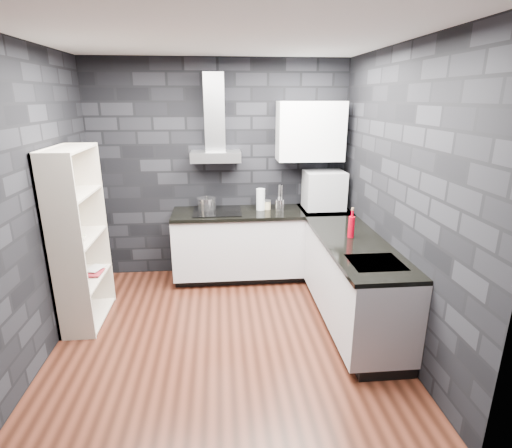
{
  "coord_description": "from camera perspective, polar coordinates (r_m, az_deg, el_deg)",
  "views": [
    {
      "loc": [
        -0.01,
        -3.44,
        2.24
      ],
      "look_at": [
        0.35,
        0.45,
        1.0
      ],
      "focal_mm": 28.0,
      "sensor_mm": 36.0,
      "label": 1
    }
  ],
  "objects": [
    {
      "name": "ground",
      "position": [
        4.1,
        -4.46,
        -15.53
      ],
      "size": [
        3.2,
        3.2,
        0.0
      ],
      "primitive_type": "plane",
      "color": "#492116"
    },
    {
      "name": "ceiling",
      "position": [
        3.47,
        -5.62,
        25.16
      ],
      "size": [
        3.2,
        3.2,
        0.0
      ],
      "primitive_type": "plane",
      "rotation": [
        3.14,
        0.0,
        0.0
      ],
      "color": "white"
    },
    {
      "name": "wall_back",
      "position": [
        5.14,
        -5.13,
        7.59
      ],
      "size": [
        3.2,
        0.05,
        2.7
      ],
      "primitive_type": "cube",
      "color": "black",
      "rests_on": "ground"
    },
    {
      "name": "wall_front",
      "position": [
        2.02,
        -4.59,
        -8.62
      ],
      "size": [
        3.2,
        0.05,
        2.7
      ],
      "primitive_type": "cube",
      "color": "black",
      "rests_on": "ground"
    },
    {
      "name": "wall_left",
      "position": [
        3.9,
        -29.59,
        2.1
      ],
      "size": [
        0.05,
        3.2,
        2.7
      ],
      "primitive_type": "cube",
      "color": "black",
      "rests_on": "ground"
    },
    {
      "name": "wall_right",
      "position": [
        3.91,
        19.63,
        3.42
      ],
      "size": [
        0.05,
        3.2,
        2.7
      ],
      "primitive_type": "cube",
      "color": "black",
      "rests_on": "ground"
    },
    {
      "name": "toekick_back",
      "position": [
        5.28,
        0.75,
        -6.88
      ],
      "size": [
        2.18,
        0.5,
        0.1
      ],
      "primitive_type": "cube",
      "color": "black",
      "rests_on": "ground"
    },
    {
      "name": "toekick_right",
      "position": [
        4.37,
        13.82,
        -13.0
      ],
      "size": [
        0.5,
        1.78,
        0.1
      ],
      "primitive_type": "cube",
      "color": "black",
      "rests_on": "ground"
    },
    {
      "name": "counter_back_cab",
      "position": [
        5.08,
        0.81,
        -2.65
      ],
      "size": [
        2.2,
        0.6,
        0.76
      ],
      "primitive_type": "cube",
      "color": "silver",
      "rests_on": "ground"
    },
    {
      "name": "counter_right_cab",
      "position": [
        4.16,
        13.72,
        -7.94
      ],
      "size": [
        0.6,
        1.8,
        0.76
      ],
      "primitive_type": "cube",
      "color": "silver",
      "rests_on": "ground"
    },
    {
      "name": "counter_back_top",
      "position": [
        4.95,
        0.85,
        1.66
      ],
      "size": [
        2.2,
        0.62,
        0.04
      ],
      "primitive_type": "cube",
      "color": "black",
      "rests_on": "counter_back_cab"
    },
    {
      "name": "counter_right_top",
      "position": [
        4.01,
        14.0,
        -2.78
      ],
      "size": [
        0.62,
        1.8,
        0.04
      ],
      "primitive_type": "cube",
      "color": "black",
      "rests_on": "counter_right_cab"
    },
    {
      "name": "counter_corner_top",
      "position": [
        5.1,
        9.81,
        1.89
      ],
      "size": [
        0.62,
        0.62,
        0.04
      ],
      "primitive_type": "cube",
      "color": "black",
      "rests_on": "counter_right_cab"
    },
    {
      "name": "hood_body",
      "position": [
        4.92,
        -5.77,
        9.59
      ],
      "size": [
        0.6,
        0.34,
        0.12
      ],
      "primitive_type": "cube",
      "color": "#B0B1B5",
      "rests_on": "wall_back"
    },
    {
      "name": "hood_chimney",
      "position": [
        4.94,
        -5.96,
        15.56
      ],
      "size": [
        0.24,
        0.2,
        0.9
      ],
      "primitive_type": "cube",
      "color": "#B0B1B5",
      "rests_on": "hood_body"
    },
    {
      "name": "upper_cabinet",
      "position": [
        5.0,
        7.76,
        13.0
      ],
      "size": [
        0.8,
        0.35,
        0.7
      ],
      "primitive_type": "cube",
      "color": "white",
      "rests_on": "wall_back"
    },
    {
      "name": "cooktop",
      "position": [
        4.92,
        -5.55,
        1.82
      ],
      "size": [
        0.58,
        0.5,
        0.01
      ],
      "primitive_type": "cube",
      "color": "black",
      "rests_on": "counter_back_top"
    },
    {
      "name": "sink_rim",
      "position": [
        3.57,
        16.73,
        -5.33
      ],
      "size": [
        0.44,
        0.4,
        0.01
      ],
      "primitive_type": "cube",
      "color": "#B0B1B5",
      "rests_on": "counter_right_top"
    },
    {
      "name": "pot",
      "position": [
        4.99,
        -7.03,
        2.83
      ],
      "size": [
        0.29,
        0.29,
        0.13
      ],
      "primitive_type": "cylinder",
      "rotation": [
        0.0,
        0.0,
        0.43
      ],
      "color": "silver",
      "rests_on": "cooktop"
    },
    {
      "name": "glass_vase",
      "position": [
        4.96,
        0.66,
        3.54
      ],
      "size": [
        0.14,
        0.14,
        0.27
      ],
      "primitive_type": "cylinder",
      "rotation": [
        0.0,
        0.0,
        -0.31
      ],
      "color": "white",
      "rests_on": "counter_back_top"
    },
    {
      "name": "storage_jar",
      "position": [
        5.01,
        1.63,
        2.69
      ],
      "size": [
        0.1,
        0.1,
        0.1
      ],
      "primitive_type": "cylinder",
      "rotation": [
        0.0,
        0.0,
        0.29
      ],
      "color": "tan",
      "rests_on": "counter_back_top"
    },
    {
      "name": "utensil_crock",
      "position": [
        4.97,
        3.42,
        2.75
      ],
      "size": [
        0.13,
        0.13,
        0.14
      ],
      "primitive_type": "cylinder",
      "rotation": [
        0.0,
        0.0,
        0.31
      ],
      "color": "silver",
      "rests_on": "counter_back_top"
    },
    {
      "name": "appliance_garage",
      "position": [
        5.08,
        9.68,
        4.7
      ],
      "size": [
        0.5,
        0.39,
        0.49
      ],
      "primitive_type": "cube",
      "rotation": [
        0.0,
        0.0,
        0.02
      ],
      "color": "#A5A6AB",
      "rests_on": "counter_back_top"
    },
    {
      "name": "red_bottle",
      "position": [
        4.09,
        13.45,
        -0.42
      ],
      "size": [
        0.07,
        0.07,
        0.21
      ],
      "primitive_type": "cylinder",
      "rotation": [
        0.0,
        0.0,
        -0.21
      ],
      "color": "#9F0011",
      "rests_on": "counter_right_top"
    },
    {
      "name": "bookshelf",
      "position": [
        4.34,
        -23.95,
        -1.92
      ],
      "size": [
        0.36,
        0.81,
        1.8
      ],
      "primitive_type": "cube",
      "rotation": [
        0.0,
        0.0,
        0.02
      ],
      "color": "beige",
      "rests_on": "ground"
    },
    {
      "name": "fruit_bowl",
      "position": [
        4.22,
        -24.54,
        -2.03
      ],
      "size": [
        0.27,
        0.27,
        0.05
      ],
      "primitive_type": "imported",
      "rotation": [
        0.0,
        0.0,
        -0.41
      ],
      "color": "white",
      "rests_on": "bookshelf"
    },
    {
      "name": "book_red",
      "position": [
        4.55,
        -23.09,
        -5.36
      ],
      "size": [
        0.16,
        0.03,
        0.21
      ],
      "primitive_type": "imported",
      "rotation": [
        0.0,
        0.0,
        -0.07
      ],
      "color": "maroon",
      "rests_on": "bookshelf"
    },
    {
      "name": "book_second",
      "position": [
        4.62,
        -22.88,
        -4.71
      ],
      "size": [
        0.14,
        0.07,
        0.2
      ],
      "primitive_type": "imported",
      "rotation": [
        0.0,
        0.0,
        -0.37
      ],
      "color": "#B2B2B2",
      "rests_on": "bookshelf"
    }
  ]
}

